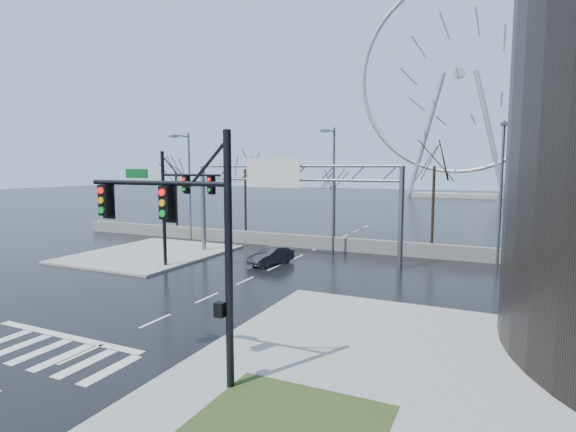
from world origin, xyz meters
The scene contains 18 objects.
ground centered at (0.00, 0.00, 0.00)m, with size 260.00×260.00×0.00m, color black.
sidewalk_right_ext centered at (10.00, 2.00, 0.07)m, with size 12.00×10.00×0.15m, color gray.
sidewalk_far centered at (-11.00, 12.00, 0.07)m, with size 10.00×12.00×0.15m, color gray.
grass_strip centered at (9.00, -5.00, 0.15)m, with size 5.00×4.00×0.02m, color #2F3D19.
barrier_wall centered at (0.00, 20.00, 0.55)m, with size 52.00×0.50×1.10m, color slate.
signal_mast_near centered at (5.14, -4.04, 4.87)m, with size 5.52×0.41×8.00m.
signal_mast_far centered at (-5.87, 8.96, 4.83)m, with size 4.72×0.41×8.00m.
sign_gantry centered at (-0.38, 14.96, 5.18)m, with size 16.36×0.40×7.60m.
streetlight_left centered at (-12.00, 18.16, 5.89)m, with size 0.50×2.55×10.00m.
streetlight_mid centered at (2.00, 18.16, 5.89)m, with size 0.50×2.55×10.00m.
streetlight_right centered at (14.00, 18.16, 5.89)m, with size 0.50×2.55×10.00m.
tree_far_left centered at (-18.00, 24.00, 5.57)m, with size 3.50×3.50×7.00m.
tree_left centered at (-9.00, 23.50, 5.98)m, with size 3.75×3.75×7.50m.
tree_center centered at (0.00, 24.50, 5.17)m, with size 3.25×3.25×6.50m.
tree_right centered at (9.00, 23.50, 6.22)m, with size 3.90×3.90×7.80m.
tree_far_right centered at (17.00, 24.00, 5.41)m, with size 3.40×3.40×6.80m.
ferris_wheel centered at (5.00, 95.00, 26.13)m, with size 45.00×6.00×50.91m.
car centered at (-0.69, 12.86, 0.61)m, with size 1.29×3.70×1.22m, color black.
Camera 1 is at (13.70, -15.27, 6.90)m, focal length 28.00 mm.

